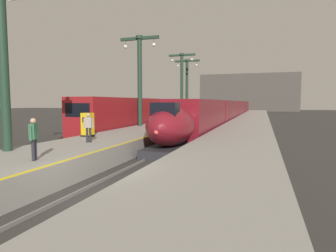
{
  "coord_description": "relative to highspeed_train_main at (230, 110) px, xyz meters",
  "views": [
    {
      "loc": [
        5.64,
        -8.55,
        3.36
      ],
      "look_at": [
        -0.29,
        9.12,
        1.8
      ],
      "focal_mm": 30.39,
      "sensor_mm": 36.0,
      "label": 1
    }
  ],
  "objects": [
    {
      "name": "rolling_suitcase",
      "position": [
        -3.86,
        -25.25,
        -0.62
      ],
      "size": [
        0.4,
        0.22,
        0.98
      ],
      "color": "brown",
      "rests_on": "platform_left"
    },
    {
      "name": "rail_secondary_right",
      "position": [
        -7.35,
        -15.09,
        -1.92
      ],
      "size": [
        0.08,
        110.0,
        0.12
      ],
      "primitive_type": "cube",
      "color": "slate",
      "rests_on": "ground"
    },
    {
      "name": "station_column_mid",
      "position": [
        -5.9,
        -25.43,
        4.35
      ],
      "size": [
        4.0,
        0.68,
        8.72
      ],
      "color": "#1E3828",
      "rests_on": "platform_left"
    },
    {
      "name": "platform_left",
      "position": [
        -4.05,
        -17.84,
        -1.45
      ],
      "size": [
        4.8,
        110.0,
        1.05
      ],
      "primitive_type": "cube",
      "color": "gray",
      "rests_on": "ground"
    },
    {
      "name": "rail_secondary_left",
      "position": [
        -8.85,
        -15.09,
        -1.92
      ],
      "size": [
        0.08,
        110.0,
        0.12
      ],
      "primitive_type": "cube",
      "color": "slate",
      "rests_on": "ground"
    },
    {
      "name": "ticket_machine_yellow",
      "position": [
        -5.55,
        -34.81,
        -0.19
      ],
      "size": [
        0.76,
        0.62,
        1.6
      ],
      "color": "yellow",
      "rests_on": "platform_left"
    },
    {
      "name": "ground_plane",
      "position": [
        0.0,
        -42.59,
        -1.98
      ],
      "size": [
        260.0,
        260.0,
        0.0
      ],
      "primitive_type": "plane",
      "color": "#33302D"
    },
    {
      "name": "passenger_far_waiting",
      "position": [
        -3.86,
        -37.2,
        0.06
      ],
      "size": [
        0.54,
        0.34,
        1.69
      ],
      "color": "#23232D",
      "rests_on": "platform_left"
    },
    {
      "name": "station_column_far",
      "position": [
        -5.9,
        -10.31,
        4.75
      ],
      "size": [
        4.0,
        0.68,
        9.46
      ],
      "color": "#1E3828",
      "rests_on": "platform_left"
    },
    {
      "name": "rail_main_left",
      "position": [
        -0.75,
        -15.09,
        -1.92
      ],
      "size": [
        0.08,
        110.0,
        0.12
      ],
      "primitive_type": "cube",
      "color": "slate",
      "rests_on": "ground"
    },
    {
      "name": "terminus_back_wall",
      "position": [
        0.0,
        59.41,
        5.02
      ],
      "size": [
        36.0,
        2.0,
        14.0
      ],
      "primitive_type": "cube",
      "color": "#4C4742",
      "rests_on": "ground"
    },
    {
      "name": "passenger_mid_platform",
      "position": [
        -2.93,
        -42.28,
        0.06
      ],
      "size": [
        0.33,
        0.54,
        1.69
      ],
      "color": "#23232D",
      "rests_on": "platform_left"
    },
    {
      "name": "station_column_distant",
      "position": [
        -5.9,
        -7.33,
        4.51
      ],
      "size": [
        4.0,
        0.68,
        9.02
      ],
      "color": "#1E3828",
      "rests_on": "platform_left"
    },
    {
      "name": "regional_train_adjacent",
      "position": [
        -8.1,
        -14.28,
        0.15
      ],
      "size": [
        2.85,
        36.6,
        3.8
      ],
      "color": "maroon",
      "rests_on": "ground"
    },
    {
      "name": "station_column_near",
      "position": [
        -5.84,
        -40.86,
        4.56
      ],
      "size": [
        4.0,
        0.68,
        8.93
      ],
      "color": "#1E3828",
      "rests_on": "platform_left"
    },
    {
      "name": "highspeed_train_main",
      "position": [
        0.0,
        0.0,
        0.0
      ],
      "size": [
        2.92,
        74.42,
        3.6
      ],
      "color": "maroon",
      "rests_on": "ground"
    },
    {
      "name": "rail_main_right",
      "position": [
        0.75,
        -15.09,
        -1.92
      ],
      "size": [
        0.08,
        110.0,
        0.12
      ],
      "primitive_type": "cube",
      "color": "slate",
      "rests_on": "ground"
    },
    {
      "name": "passenger_near_edge",
      "position": [
        -3.78,
        -25.28,
        0.06
      ],
      "size": [
        0.56,
        0.28,
        1.69
      ],
      "color": "#23232D",
      "rests_on": "platform_left"
    },
    {
      "name": "platform_left_safety_stripe",
      "position": [
        -1.77,
        -17.84,
        -0.92
      ],
      "size": [
        0.2,
        107.8,
        0.01
      ],
      "primitive_type": "cube",
      "color": "yellow",
      "rests_on": "platform_left"
    },
    {
      "name": "platform_right",
      "position": [
        4.05,
        -17.84,
        -1.45
      ],
      "size": [
        4.8,
        110.0,
        1.05
      ],
      "primitive_type": "cube",
      "color": "gray",
      "rests_on": "ground"
    }
  ]
}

